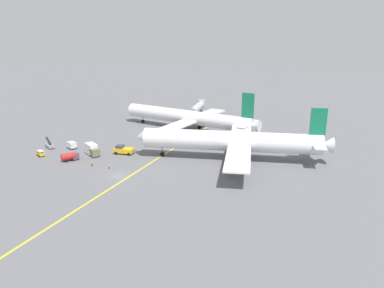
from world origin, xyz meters
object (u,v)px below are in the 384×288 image
object	(u,v)px
airliner_at_gate_left	(188,117)
gse_belt_loader_portside	(50,145)
airliner_being_pushed	(232,141)
gse_catering_truck_tall	(92,150)
ground_crew_ramp_agent_by_cones	(109,166)
gse_fuel_bowser_stubby	(70,156)
ground_crew_marshaller_foreground	(92,163)
gse_container_dolly_flat	(72,145)
jet_bridge	(198,107)
gse_baggage_cart_near_cluster	(41,153)
pushback_tug	(123,150)

from	to	relation	value
airliner_at_gate_left	gse_belt_loader_portside	bearing A→B (deg)	-123.49
gse_belt_loader_portside	airliner_being_pushed	bearing A→B (deg)	17.97
gse_catering_truck_tall	ground_crew_ramp_agent_by_cones	distance (m)	13.86
gse_fuel_bowser_stubby	ground_crew_marshaller_foreground	size ratio (longest dim) A/B	3.20
gse_container_dolly_flat	jet_bridge	distance (m)	62.48
gse_baggage_cart_near_cluster	jet_bridge	size ratio (longest dim) A/B	0.15
gse_catering_truck_tall	gse_baggage_cart_near_cluster	size ratio (longest dim) A/B	2.06
gse_belt_loader_portside	pushback_tug	bearing A→B (deg)	15.74
gse_container_dolly_flat	gse_belt_loader_portside	bearing A→B (deg)	-156.98
airliner_being_pushed	pushback_tug	world-z (taller)	airliner_being_pushed
airliner_being_pushed	jet_bridge	distance (m)	58.43
airliner_at_gate_left	pushback_tug	bearing A→B (deg)	-94.76
gse_fuel_bowser_stubby	gse_baggage_cart_near_cluster	xyz separation A→B (m)	(-10.90, -1.49, -0.47)
jet_bridge	gse_fuel_bowser_stubby	bearing A→B (deg)	-93.59
airliner_at_gate_left	gse_container_dolly_flat	xyz separation A→B (m)	(-20.54, -38.52, -3.69)
airliner_at_gate_left	gse_container_dolly_flat	bearing A→B (deg)	-118.07
ground_crew_ramp_agent_by_cones	jet_bridge	distance (m)	70.06
airliner_being_pushed	gse_baggage_cart_near_cluster	xyz separation A→B (m)	(-51.34, -25.20, -4.73)
gse_fuel_bowser_stubby	ground_crew_ramp_agent_by_cones	world-z (taller)	gse_fuel_bowser_stubby
ground_crew_marshaller_foreground	gse_fuel_bowser_stubby	bearing A→B (deg)	177.43
gse_container_dolly_flat	gse_fuel_bowser_stubby	bearing A→B (deg)	-45.60
gse_fuel_bowser_stubby	ground_crew_marshaller_foreground	distance (m)	8.80
pushback_tug	ground_crew_ramp_agent_by_cones	xyz separation A→B (m)	(4.98, -12.19, -0.42)
airliner_at_gate_left	gse_baggage_cart_near_cluster	distance (m)	53.93
ground_crew_marshaller_foreground	ground_crew_ramp_agent_by_cones	size ratio (longest dim) A/B	1.00
gse_belt_loader_portside	gse_catering_truck_tall	xyz separation A→B (m)	(17.30, 1.20, 0.93)
gse_container_dolly_flat	ground_crew_marshaller_foreground	xyz separation A→B (m)	(17.16, -8.95, -0.32)
airliner_at_gate_left	airliner_being_pushed	xyz separation A→B (m)	(28.28, -23.38, 0.73)
ground_crew_marshaller_foreground	pushback_tug	bearing A→B (deg)	87.76
ground_crew_marshaller_foreground	jet_bridge	world-z (taller)	jet_bridge
ground_crew_marshaller_foreground	airliner_being_pushed	bearing A→B (deg)	37.28
pushback_tug	gse_catering_truck_tall	bearing A→B (deg)	-141.68
gse_container_dolly_flat	jet_bridge	xyz separation A→B (m)	(12.75, 61.09, 2.97)
pushback_tug	jet_bridge	bearing A→B (deg)	94.92
gse_container_dolly_flat	gse_baggage_cart_near_cluster	distance (m)	10.37
jet_bridge	gse_container_dolly_flat	bearing A→B (deg)	-101.79
ground_crew_marshaller_foreground	ground_crew_ramp_agent_by_cones	bearing A→B (deg)	7.92
airliner_at_gate_left	ground_crew_marshaller_foreground	distance (m)	47.77
airliner_at_gate_left	pushback_tug	world-z (taller)	airliner_at_gate_left
gse_catering_truck_tall	ground_crew_marshaller_foreground	xyz separation A→B (m)	(6.74, -7.23, -0.91)
gse_baggage_cart_near_cluster	ground_crew_marshaller_foreground	xyz separation A→B (m)	(19.69, 1.10, -0.01)
airliner_being_pushed	gse_container_dolly_flat	world-z (taller)	airliner_being_pushed
gse_catering_truck_tall	gse_baggage_cart_near_cluster	xyz separation A→B (m)	(-12.95, -8.33, -0.90)
gse_belt_loader_portside	gse_baggage_cart_near_cluster	size ratio (longest dim) A/B	1.63
airliner_being_pushed	ground_crew_ramp_agent_by_cones	world-z (taller)	airliner_being_pushed
gse_catering_truck_tall	ground_crew_marshaller_foreground	size ratio (longest dim) A/B	3.86
ground_crew_ramp_agent_by_cones	jet_bridge	world-z (taller)	jet_bridge
pushback_tug	gse_belt_loader_portside	world-z (taller)	gse_belt_loader_portside
gse_container_dolly_flat	ground_crew_marshaller_foreground	bearing A→B (deg)	-27.55
airliner_at_gate_left	ground_crew_ramp_agent_by_cones	bearing A→B (deg)	-87.42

